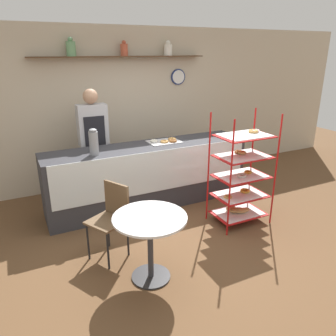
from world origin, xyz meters
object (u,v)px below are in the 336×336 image
(cafe_chair, at_px, (112,213))
(coffee_carafe, at_px, (94,142))
(donut_tray_counter, at_px, (165,141))
(cafe_table, at_px, (150,232))
(person_worker, at_px, (94,142))
(pastry_rack, at_px, (241,177))

(cafe_chair, relative_size, coffee_carafe, 2.45)
(cafe_chair, xyz_separation_m, coffee_carafe, (0.08, 0.98, 0.59))
(coffee_carafe, height_order, donut_tray_counter, coffee_carafe)
(cafe_table, height_order, coffee_carafe, coffee_carafe)
(person_worker, xyz_separation_m, cafe_chair, (-0.23, -1.59, -0.43))
(person_worker, distance_m, donut_tray_counter, 1.10)
(cafe_chair, bearing_deg, coffee_carafe, 146.96)
(person_worker, relative_size, donut_tray_counter, 3.57)
(pastry_rack, xyz_separation_m, donut_tray_counter, (-0.61, 1.12, 0.31))
(pastry_rack, bearing_deg, person_worker, 135.39)
(pastry_rack, distance_m, cafe_chair, 1.84)
(person_worker, height_order, donut_tray_counter, person_worker)
(pastry_rack, height_order, person_worker, person_worker)
(person_worker, distance_m, cafe_table, 2.23)
(coffee_carafe, bearing_deg, donut_tray_counter, 7.19)
(pastry_rack, height_order, cafe_table, pastry_rack)
(pastry_rack, bearing_deg, donut_tray_counter, 118.54)
(person_worker, distance_m, cafe_chair, 1.66)
(pastry_rack, xyz_separation_m, coffee_carafe, (-1.76, 0.98, 0.47))
(cafe_chair, distance_m, donut_tray_counter, 1.72)
(coffee_carafe, bearing_deg, cafe_table, -84.93)
(coffee_carafe, bearing_deg, person_worker, 76.63)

